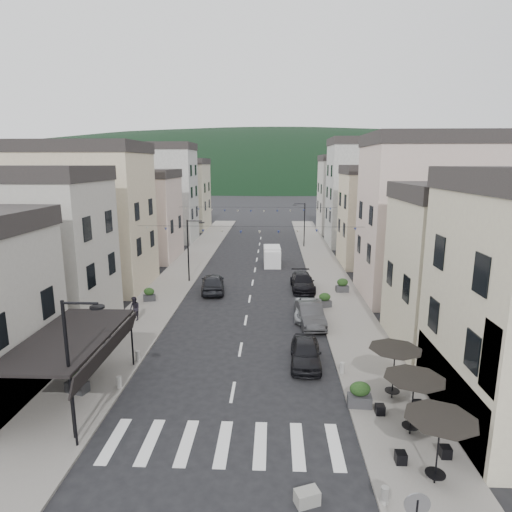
{
  "coord_description": "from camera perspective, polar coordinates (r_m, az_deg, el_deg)",
  "views": [
    {
      "loc": [
        1.96,
        -13.26,
        11.11
      ],
      "look_at": [
        0.5,
        21.89,
        3.5
      ],
      "focal_mm": 30.0,
      "sensor_mm": 36.0,
      "label": 1
    }
  ],
  "objects": [
    {
      "name": "planter_lb",
      "position": [
        36.12,
        -14.06,
        -4.99
      ],
      "size": [
        1.1,
        0.8,
        1.1
      ],
      "rotation": [
        0.0,
        0.0,
        0.29
      ],
      "color": "#2B2C2E",
      "rests_on": "sidewalk_left"
    },
    {
      "name": "buildings_row_left",
      "position": [
        53.83,
        -15.53,
        6.45
      ],
      "size": [
        10.2,
        54.16,
        14.0
      ],
      "color": "#ACA89E",
      "rests_on": "ground"
    },
    {
      "name": "hill_backdrop",
      "position": [
        313.46,
        2.06,
        10.17
      ],
      "size": [
        640.0,
        360.0,
        70.0
      ],
      "primitive_type": "ellipsoid",
      "color": "black",
      "rests_on": "ground"
    },
    {
      "name": "planter_rb",
      "position": [
        34.0,
        9.14,
        -5.83
      ],
      "size": [
        1.15,
        0.89,
        1.14
      ],
      "rotation": [
        0.0,
        0.0,
        0.37
      ],
      "color": "#323335",
      "rests_on": "sidewalk_right"
    },
    {
      "name": "sidewalk_left",
      "position": [
        47.54,
        -9.16,
        -1.39
      ],
      "size": [
        4.0,
        76.0,
        0.12
      ],
      "primitive_type": "cube",
      "color": "slate",
      "rests_on": "ground"
    },
    {
      "name": "ground",
      "position": [
        17.41,
        -5.23,
        -27.51
      ],
      "size": [
        700.0,
        700.0,
        0.0
      ],
      "primitive_type": "plane",
      "color": "black",
      "rests_on": "ground"
    },
    {
      "name": "bunting_far",
      "position": [
        51.58,
        0.2,
        6.13
      ],
      "size": [
        19.0,
        0.28,
        0.62
      ],
      "color": "black",
      "rests_on": "ground"
    },
    {
      "name": "streetlamp_left_far",
      "position": [
        40.7,
        -8.68,
        1.57
      ],
      "size": [
        1.7,
        0.56,
        6.0
      ],
      "color": "black",
      "rests_on": "ground"
    },
    {
      "name": "bunting_near",
      "position": [
        35.73,
        -0.79,
        3.42
      ],
      "size": [
        19.0,
        0.28,
        0.62
      ],
      "color": "black",
      "rests_on": "ground"
    },
    {
      "name": "streetlamp_right_far",
      "position": [
        57.86,
        6.21,
        4.78
      ],
      "size": [
        1.7,
        0.56,
        6.0
      ],
      "color": "black",
      "rests_on": "ground"
    },
    {
      "name": "concrete_block_a",
      "position": [
        16.42,
        6.82,
        -29.3
      ],
      "size": [
        0.93,
        0.75,
        0.5
      ],
      "primitive_type": "cube",
      "rotation": [
        0.0,
        0.0,
        0.37
      ],
      "color": "gray",
      "rests_on": "ground"
    },
    {
      "name": "pedestrian_b",
      "position": [
        31.96,
        -15.88,
        -6.76
      ],
      "size": [
        1.05,
        1.04,
        1.72
      ],
      "primitive_type": "imported",
      "rotation": [
        0.0,
        0.0,
        -0.72
      ],
      "color": "black",
      "rests_on": "sidewalk_left"
    },
    {
      "name": "parked_car_c",
      "position": [
        31.86,
        7.06,
        -7.09
      ],
      "size": [
        2.35,
        4.65,
        1.26
      ],
      "primitive_type": "imported",
      "rotation": [
        0.0,
        0.0,
        -0.06
      ],
      "color": "#979A9F",
      "rests_on": "ground"
    },
    {
      "name": "cafe_terrace",
      "position": [
        19.17,
        20.31,
        -15.78
      ],
      "size": [
        2.5,
        8.1,
        2.53
      ],
      "color": "black",
      "rests_on": "ground"
    },
    {
      "name": "sidewalk_right",
      "position": [
        46.91,
        9.1,
        -1.57
      ],
      "size": [
        4.0,
        76.0,
        0.12
      ],
      "primitive_type": "cube",
      "color": "slate",
      "rests_on": "ground"
    },
    {
      "name": "bollards",
      "position": [
        21.68,
        -3.27,
        -17.36
      ],
      "size": [
        11.66,
        10.26,
        0.6
      ],
      "color": "gray",
      "rests_on": "ground"
    },
    {
      "name": "streetlamp_left_near",
      "position": [
        18.66,
        -23.05,
        -12.22
      ],
      "size": [
        1.7,
        0.56,
        6.0
      ],
      "color": "black",
      "rests_on": "ground"
    },
    {
      "name": "buildings_row_right",
      "position": [
        51.63,
        16.54,
        6.38
      ],
      "size": [
        10.2,
        54.16,
        14.5
      ],
      "color": "#BCB096",
      "rests_on": "ground"
    },
    {
      "name": "parked_car_e",
      "position": [
        37.94,
        -5.79,
        -3.58
      ],
      "size": [
        2.58,
        5.09,
        1.66
      ],
      "primitive_type": "imported",
      "rotation": [
        0.0,
        0.0,
        3.27
      ],
      "color": "black",
      "rests_on": "ground"
    },
    {
      "name": "delivery_van",
      "position": [
        47.82,
        2.14,
        0.08
      ],
      "size": [
        1.98,
        4.61,
        2.18
      ],
      "rotation": [
        0.0,
        0.0,
        0.04
      ],
      "color": "silver",
      "rests_on": "ground"
    },
    {
      "name": "planter_la",
      "position": [
        23.5,
        -22.8,
        -15.1
      ],
      "size": [
        1.2,
        0.89,
        1.2
      ],
      "rotation": [
        0.0,
        0.0,
        -0.31
      ],
      "color": "#29292B",
      "rests_on": "sidewalk_left"
    },
    {
      "name": "parked_car_d",
      "position": [
        38.66,
        6.22,
        -3.46
      ],
      "size": [
        2.15,
        5.0,
        1.43
      ],
      "primitive_type": "imported",
      "rotation": [
        0.0,
        0.0,
        0.03
      ],
      "color": "black",
      "rests_on": "ground"
    },
    {
      "name": "pedestrian_a",
      "position": [
        28.54,
        -19.28,
        -9.28
      ],
      "size": [
        0.74,
        0.6,
        1.74
      ],
      "primitive_type": "imported",
      "rotation": [
        0.0,
        0.0,
        0.34
      ],
      "color": "black",
      "rests_on": "sidewalk_left"
    },
    {
      "name": "boutique_awning",
      "position": [
        21.96,
        -22.99,
        -10.17
      ],
      "size": [
        3.77,
        7.5,
        3.28
      ],
      "color": "black",
      "rests_on": "ground"
    },
    {
      "name": "parked_car_a",
      "position": [
        24.83,
        6.63,
        -12.63
      ],
      "size": [
        1.85,
        4.26,
        1.43
      ],
      "primitive_type": "imported",
      "rotation": [
        0.0,
        0.0,
        -0.04
      ],
      "color": "black",
      "rests_on": "ground"
    },
    {
      "name": "parked_car_b",
      "position": [
        30.53,
        7.27,
        -7.73
      ],
      "size": [
        1.99,
        4.69,
        1.51
      ],
      "primitive_type": "imported",
      "rotation": [
        0.0,
        0.0,
        0.09
      ],
      "color": "#2E2E31",
      "rests_on": "ground"
    },
    {
      "name": "planter_rc",
      "position": [
        38.18,
        11.45,
        -3.85
      ],
      "size": [
        1.12,
        0.66,
        1.22
      ],
      "rotation": [
        0.0,
        0.0,
        0.05
      ],
      "color": "#323335",
      "rests_on": "sidewalk_right"
    },
    {
      "name": "planter_ra",
      "position": [
        21.23,
        13.67,
        -17.49
      ],
      "size": [
        1.13,
        0.68,
        1.22
      ],
      "rotation": [
        0.0,
        0.0,
        -0.07
      ],
      "color": "#333235",
      "rests_on": "sidewalk_right"
    }
  ]
}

